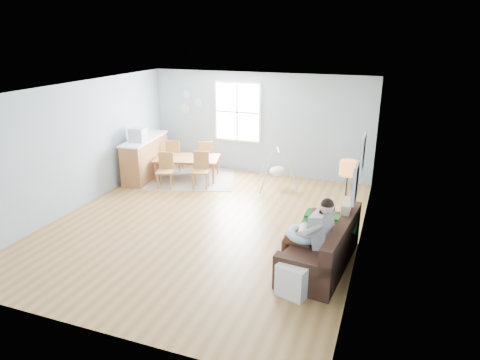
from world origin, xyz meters
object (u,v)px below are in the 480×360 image
at_px(father, 312,232).
at_px(baby_swing, 278,171).
at_px(chair_se, 201,168).
at_px(chair_nw, 174,154).
at_px(floor_lamp, 348,175).
at_px(chair_ne, 206,155).
at_px(sofa, 323,249).
at_px(counter, 145,157).
at_px(dining_table, 187,168).
at_px(monitor, 138,135).
at_px(storage_cube, 294,279).
at_px(chair_sw, 166,168).
at_px(toddler, 324,222).

bearing_deg(father, baby_swing, 113.11).
relative_size(chair_se, chair_nw, 0.99).
distance_m(floor_lamp, baby_swing, 3.00).
bearing_deg(chair_ne, floor_lamp, -33.63).
xyz_separation_m(sofa, counter, (-5.21, 2.93, 0.25)).
distance_m(father, chair_ne, 5.57).
distance_m(floor_lamp, dining_table, 4.81).
bearing_deg(monitor, storage_cube, -35.94).
distance_m(chair_se, chair_ne, 1.20).
bearing_deg(baby_swing, chair_ne, 166.78).
distance_m(dining_table, baby_swing, 2.41).
xyz_separation_m(storage_cube, monitor, (-4.88, 3.54, 1.00)).
height_order(chair_sw, baby_swing, baby_swing).
bearing_deg(chair_nw, storage_cube, -45.70).
relative_size(dining_table, monitor, 4.08).
bearing_deg(chair_sw, baby_swing, 19.13).
bearing_deg(toddler, dining_table, 143.84).
distance_m(chair_nw, baby_swing, 3.01).
relative_size(floor_lamp, monitor, 3.72).
bearing_deg(floor_lamp, father, -102.81).
distance_m(toddler, chair_nw, 5.77).
bearing_deg(toddler, sofa, -74.29).
distance_m(father, chair_se, 4.50).
height_order(toddler, chair_ne, toddler).
bearing_deg(chair_nw, chair_se, -35.58).
distance_m(dining_table, chair_sw, 0.77).
bearing_deg(chair_sw, storage_cube, -40.02).
bearing_deg(chair_nw, counter, -126.46).
distance_m(sofa, father, 0.52).
distance_m(toddler, storage_cube, 1.27).
bearing_deg(dining_table, baby_swing, -10.24).
height_order(storage_cube, chair_nw, chair_nw).
bearing_deg(monitor, counter, 100.17).
height_order(dining_table, monitor, monitor).
xyz_separation_m(chair_sw, chair_se, (0.83, 0.27, 0.02)).
relative_size(sofa, toddler, 2.64).
bearing_deg(monitor, dining_table, 29.72).
height_order(toddler, chair_nw, toddler).
relative_size(monitor, baby_swing, 0.33).
distance_m(toddler, counter, 5.83).
xyz_separation_m(sofa, storage_cube, (-0.27, -0.96, -0.04)).
distance_m(father, counter, 5.98).
height_order(sofa, chair_ne, chair_ne).
bearing_deg(monitor, chair_nw, 67.33).
relative_size(floor_lamp, dining_table, 0.91).
relative_size(chair_sw, chair_nw, 0.96).
xyz_separation_m(father, chair_sw, (-4.18, 2.73, -0.22)).
relative_size(floor_lamp, chair_se, 1.67).
relative_size(toddler, baby_swing, 0.65).
relative_size(chair_ne, baby_swing, 0.71).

